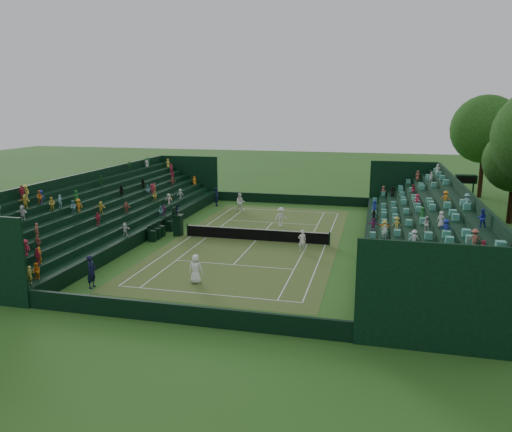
% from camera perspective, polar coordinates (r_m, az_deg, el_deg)
% --- Properties ---
extents(ground, '(160.00, 160.00, 0.00)m').
position_cam_1_polar(ground, '(39.57, 0.00, -2.83)').
color(ground, '#2C5A1C').
rests_on(ground, ground).
extents(court_surface, '(12.97, 26.77, 0.01)m').
position_cam_1_polar(court_surface, '(39.57, 0.00, -2.82)').
color(court_surface, '#306C24').
rests_on(court_surface, ground).
extents(perimeter_wall_north, '(17.17, 0.20, 1.00)m').
position_cam_1_polar(perimeter_wall_north, '(54.64, 3.95, 1.95)').
color(perimeter_wall_north, black).
rests_on(perimeter_wall_north, ground).
extents(perimeter_wall_south, '(17.17, 0.20, 1.00)m').
position_cam_1_polar(perimeter_wall_south, '(25.09, -8.79, -11.01)').
color(perimeter_wall_south, black).
rests_on(perimeter_wall_south, ground).
extents(perimeter_wall_east, '(0.20, 31.77, 1.00)m').
position_cam_1_polar(perimeter_wall_east, '(38.39, 12.41, -2.83)').
color(perimeter_wall_east, black).
rests_on(perimeter_wall_east, ground).
extents(perimeter_wall_west, '(0.20, 31.77, 1.00)m').
position_cam_1_polar(perimeter_wall_west, '(42.20, -11.27, -1.40)').
color(perimeter_wall_west, black).
rests_on(perimeter_wall_west, ground).
extents(north_grandstand, '(6.60, 32.00, 4.90)m').
position_cam_1_polar(north_grandstand, '(38.30, 18.74, -1.63)').
color(north_grandstand, black).
rests_on(north_grandstand, ground).
extents(south_grandstand, '(6.60, 32.00, 4.90)m').
position_cam_1_polar(south_grandstand, '(43.88, -16.28, 0.27)').
color(south_grandstand, black).
rests_on(south_grandstand, ground).
extents(tennis_net, '(11.67, 0.10, 1.06)m').
position_cam_1_polar(tennis_net, '(39.43, 0.00, -2.09)').
color(tennis_net, black).
rests_on(tennis_net, ground).
extents(scoreboard_tower, '(2.00, 1.00, 3.70)m').
position_cam_1_polar(scoreboard_tower, '(54.28, 22.85, 3.76)').
color(scoreboard_tower, black).
rests_on(scoreboard_tower, ground).
extents(umpire_chair, '(0.83, 0.83, 2.61)m').
position_cam_1_polar(umpire_chair, '(41.35, -8.92, -0.72)').
color(umpire_chair, black).
rests_on(umpire_chair, ground).
extents(courtside_chairs, '(0.58, 5.55, 1.26)m').
position_cam_1_polar(courtside_chairs, '(42.28, -10.32, -1.37)').
color(courtside_chairs, black).
rests_on(courtside_chairs, ground).
extents(player_near_west, '(0.91, 0.63, 1.78)m').
position_cam_1_polar(player_near_west, '(30.24, -6.91, -6.03)').
color(player_near_west, white).
rests_on(player_near_west, ground).
extents(player_near_east, '(0.71, 0.61, 1.66)m').
position_cam_1_polar(player_near_east, '(36.52, 5.30, -2.84)').
color(player_near_east, white).
rests_on(player_near_east, ground).
extents(player_far_west, '(1.05, 0.90, 1.89)m').
position_cam_1_polar(player_far_west, '(50.27, -1.80, 1.57)').
color(player_far_west, white).
rests_on(player_far_west, ground).
extents(player_far_east, '(1.28, 1.14, 1.71)m').
position_cam_1_polar(player_far_east, '(44.10, 2.87, -0.10)').
color(player_far_east, white).
rests_on(player_far_east, ground).
extents(line_judge_north, '(0.59, 0.79, 1.96)m').
position_cam_1_polar(line_judge_north, '(53.26, -4.51, 2.19)').
color(line_judge_north, black).
rests_on(line_judge_north, ground).
extents(line_judge_south, '(0.47, 0.72, 1.96)m').
position_cam_1_polar(line_judge_south, '(30.81, -18.29, -6.06)').
color(line_judge_south, black).
rests_on(line_judge_south, ground).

